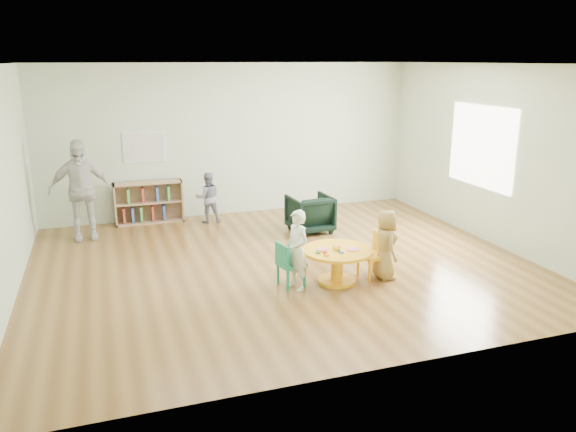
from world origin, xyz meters
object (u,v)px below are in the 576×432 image
object	(u,v)px
child_left	(297,250)
adult_caretaker	(80,190)
child_right	(385,245)
toddler	(208,197)
bookshelf	(148,202)
kid_chair_left	(288,263)
kid_chair_right	(375,253)
armchair	(310,213)
activity_table	(337,259)

from	to	relation	value
child_left	adult_caretaker	xyz separation A→B (m)	(-2.62, 3.08, 0.30)
child_left	child_right	bearing A→B (deg)	69.13
child_right	toddler	distance (m)	3.85
bookshelf	child_left	size ratio (longest dim) A/B	1.15
kid_chair_left	kid_chair_right	bearing A→B (deg)	76.18
kid_chair_left	bookshelf	world-z (taller)	bookshelf
adult_caretaker	child_left	bearing A→B (deg)	-52.23
bookshelf	adult_caretaker	size ratio (longest dim) A/B	0.73
kid_chair_left	child_left	distance (m)	0.25
child_left	child_right	distance (m)	1.24
bookshelf	kid_chair_left	bearing A→B (deg)	-68.37
armchair	toddler	world-z (taller)	toddler
activity_table	armchair	size ratio (longest dim) A/B	1.30
activity_table	adult_caretaker	size ratio (longest dim) A/B	0.55
toddler	adult_caretaker	bearing A→B (deg)	12.79
kid_chair_left	adult_caretaker	size ratio (longest dim) A/B	0.36
activity_table	armchair	xyz separation A→B (m)	(0.46, 2.24, 0.00)
toddler	child_right	bearing A→B (deg)	120.95
kid_chair_right	toddler	size ratio (longest dim) A/B	0.66
bookshelf	toddler	bearing A→B (deg)	-19.23
armchair	bookshelf	bearing A→B (deg)	-33.76
armchair	child_left	world-z (taller)	child_left
kid_chair_right	adult_caretaker	world-z (taller)	adult_caretaker
kid_chair_right	armchair	xyz separation A→B (m)	(-0.10, 2.20, -0.01)
activity_table	child_left	bearing A→B (deg)	-176.03
bookshelf	armchair	bearing A→B (deg)	-29.99
bookshelf	child_right	world-z (taller)	child_right
toddler	kid_chair_right	bearing A→B (deg)	120.39
kid_chair_right	child_left	distance (m)	1.16
activity_table	adult_caretaker	world-z (taller)	adult_caretaker
child_right	child_left	bearing A→B (deg)	92.59
child_right	adult_caretaker	size ratio (longest dim) A/B	0.58
armchair	child_right	bearing A→B (deg)	91.13
armchair	child_left	bearing A→B (deg)	61.67
kid_chair_left	bookshelf	distance (m)	3.92
kid_chair_left	child_right	size ratio (longest dim) A/B	0.62
kid_chair_right	child_left	xyz separation A→B (m)	(-1.14, -0.08, 0.20)
kid_chair_right	bookshelf	size ratio (longest dim) A/B	0.50
activity_table	kid_chair_left	xyz separation A→B (m)	(-0.65, 0.08, -0.00)
child_right	adult_caretaker	bearing A→B (deg)	55.30
kid_chair_left	kid_chair_right	world-z (taller)	kid_chair_right
activity_table	bookshelf	size ratio (longest dim) A/B	0.76
toddler	child_left	bearing A→B (deg)	102.44
adult_caretaker	kid_chair_left	bearing A→B (deg)	-52.01
bookshelf	adult_caretaker	distance (m)	1.37
kid_chair_left	adult_caretaker	world-z (taller)	adult_caretaker
kid_chair_right	child_left	size ratio (longest dim) A/B	0.58
activity_table	armchair	world-z (taller)	armchair
activity_table	bookshelf	distance (m)	4.27
child_left	kid_chair_left	bearing A→B (deg)	-165.03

